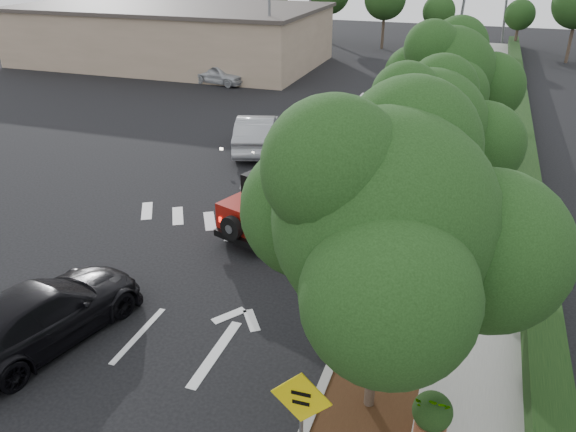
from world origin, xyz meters
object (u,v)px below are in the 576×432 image
at_px(red_jeep, 278,201).
at_px(speed_hump_sign, 301,410).
at_px(silver_suv_ahead, 299,171).
at_px(black_suv_oncoming, 43,314).

distance_m(red_jeep, speed_hump_sign, 9.35).
height_order(silver_suv_ahead, speed_hump_sign, speed_hump_sign).
bearing_deg(black_suv_oncoming, speed_hump_sign, 179.57).
bearing_deg(red_jeep, speed_hump_sign, -48.28).
bearing_deg(silver_suv_ahead, red_jeep, -66.66).
distance_m(red_jeep, silver_suv_ahead, 3.43).
relative_size(red_jeep, black_suv_oncoming, 0.82).
xyz_separation_m(red_jeep, black_suv_oncoming, (-3.17, -7.02, -0.28)).
bearing_deg(black_suv_oncoming, red_jeep, -101.22).
distance_m(silver_suv_ahead, speed_hump_sign, 12.69).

